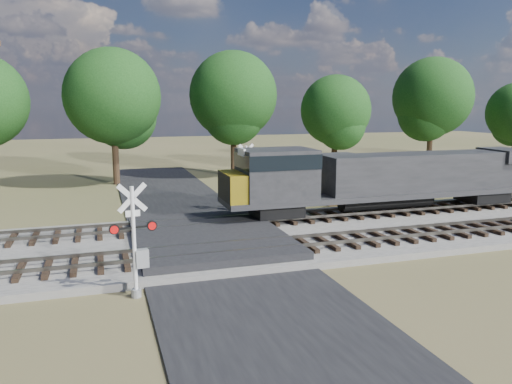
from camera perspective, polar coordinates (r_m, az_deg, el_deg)
name	(u,v)px	position (r m, az deg, el deg)	size (l,w,h in m)	color
ground	(211,248)	(23.84, -5.15, -6.36)	(160.00, 160.00, 0.00)	#4D522B
ballast_bed	(390,227)	(28.03, 15.04, -3.84)	(140.00, 10.00, 0.30)	gray
road	(211,247)	(23.83, -5.15, -6.26)	(7.00, 60.00, 0.08)	black
crossing_panel	(209,239)	(24.23, -5.42, -5.32)	(7.00, 9.00, 0.62)	#262628
track_near	(288,245)	(22.75, 3.68, -6.06)	(140.00, 2.60, 0.33)	black
track_far	(255,221)	(27.32, -0.11, -3.28)	(140.00, 2.60, 0.33)	black
crossing_signal_near	(137,250)	(17.94, -13.46, -6.50)	(1.65, 0.38, 4.09)	silver
crossing_signal_far	(245,183)	(31.30, -1.27, 0.99)	(1.71, 0.46, 4.28)	silver
equipment_shed	(338,177)	(35.84, 9.33, 1.68)	(5.07, 5.07, 3.09)	#4F3922
treeline	(196,101)	(44.11, -6.92, 10.33)	(83.83, 10.76, 11.86)	black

